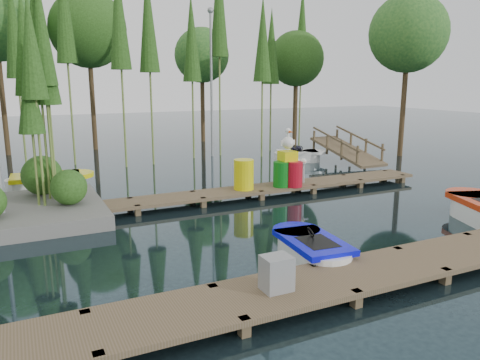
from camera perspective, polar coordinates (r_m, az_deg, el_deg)
name	(u,v)px	position (r m, az deg, el deg)	size (l,w,h in m)	color
ground_plane	(231,225)	(12.63, -1.06, -5.52)	(90.00, 90.00, 0.00)	#1E3239
near_dock	(334,280)	(8.92, 11.41, -11.88)	(18.00, 1.50, 0.50)	brown
far_dock	(227,193)	(15.16, -1.59, -1.62)	(15.00, 1.20, 0.50)	brown
tree_screen	(82,24)	(21.86, -18.69, 17.52)	(34.42, 18.53, 10.31)	#45321D
lamp_rear	(211,71)	(23.73, -3.53, 13.14)	(0.30, 0.30, 7.25)	gray
ramp	(347,150)	(22.62, 12.89, 3.57)	(1.50, 3.94, 1.49)	brown
boat_blue	(312,250)	(10.29, 8.73, -8.48)	(1.29, 2.48, 0.80)	white
boat_yellow_far	(48,183)	(17.61, -22.40, -0.34)	(3.00, 1.51, 1.46)	white
boat_white_far	(298,156)	(22.55, 7.10, 2.92)	(2.69, 1.99, 1.16)	white
utility_cabinet	(277,273)	(8.14, 4.48, -11.25)	(0.50, 0.42, 0.61)	gray
yellow_barrel	(244,174)	(15.29, 0.46, 0.68)	(0.66, 0.66, 0.99)	yellow
drum_cluster	(289,169)	(15.92, 5.97, 1.36)	(1.13, 1.04, 1.95)	#0B6914
seagull_post	(303,166)	(16.41, 7.73, 1.67)	(0.54, 0.29, 0.86)	gray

